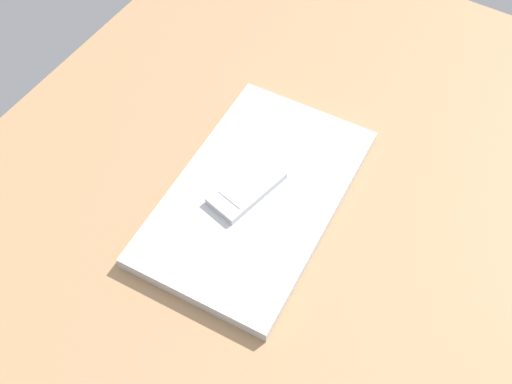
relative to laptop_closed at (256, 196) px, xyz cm
name	(u,v)px	position (x,y,z in cm)	size (l,w,h in cm)	color
desk_surface	(235,221)	(-3.55, 1.23, -2.50)	(120.00, 80.00, 3.00)	#9E7751
laptop_closed	(256,196)	(0.00, 0.00, 0.00)	(35.06, 21.37, 2.01)	#B7BABC
cell_phone_on_laptop	(244,186)	(-0.41, 1.70, 1.58)	(11.56, 7.31, 1.23)	silver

